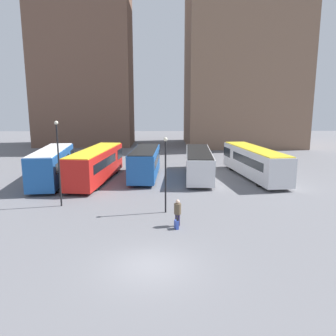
% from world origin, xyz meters
% --- Properties ---
extents(ground_plane, '(160.00, 160.00, 0.00)m').
position_xyz_m(ground_plane, '(0.00, 0.00, 0.00)').
color(ground_plane, slate).
extents(building_block_left, '(17.31, 10.14, 36.64)m').
position_xyz_m(building_block_left, '(-13.82, 48.08, 18.32)').
color(building_block_left, brown).
rests_on(building_block_left, ground_plane).
extents(building_block_right, '(20.19, 16.63, 36.92)m').
position_xyz_m(building_block_right, '(15.26, 48.08, 18.46)').
color(building_block_right, '#7F604C').
rests_on(building_block_right, ground_plane).
extents(bus_0, '(3.50, 10.46, 3.30)m').
position_xyz_m(bus_0, '(-10.17, 17.15, 1.79)').
color(bus_0, '#1E56A3').
rests_on(bus_0, ground_plane).
extents(bus_1, '(3.82, 12.12, 3.19)m').
position_xyz_m(bus_1, '(-6.04, 17.91, 1.74)').
color(bus_1, red).
rests_on(bus_1, ground_plane).
extents(bus_2, '(2.98, 9.36, 3.06)m').
position_xyz_m(bus_2, '(-1.24, 19.10, 1.66)').
color(bus_2, '#1E56A3').
rests_on(bus_2, ground_plane).
extents(bus_3, '(3.40, 11.73, 2.81)m').
position_xyz_m(bus_3, '(4.38, 19.57, 1.54)').
color(bus_3, silver).
rests_on(bus_3, ground_plane).
extents(bus_4, '(4.13, 12.70, 3.09)m').
position_xyz_m(bus_4, '(10.14, 19.24, 1.69)').
color(bus_4, silver).
rests_on(bus_4, ground_plane).
extents(traveler, '(0.57, 0.57, 1.73)m').
position_xyz_m(traveler, '(1.52, 5.24, 1.03)').
color(traveler, '#382D4C').
rests_on(traveler, ground_plane).
extents(suitcase, '(0.29, 0.42, 0.78)m').
position_xyz_m(suitcase, '(1.43, 4.73, 0.28)').
color(suitcase, '#334CB2').
rests_on(suitcase, ground_plane).
extents(lamp_post_0, '(0.28, 0.28, 6.40)m').
position_xyz_m(lamp_post_0, '(-7.09, 9.52, 3.72)').
color(lamp_post_0, black).
rests_on(lamp_post_0, ground_plane).
extents(lamp_post_1, '(0.28, 0.28, 5.36)m').
position_xyz_m(lamp_post_1, '(0.79, 7.90, 3.17)').
color(lamp_post_1, black).
rests_on(lamp_post_1, ground_plane).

